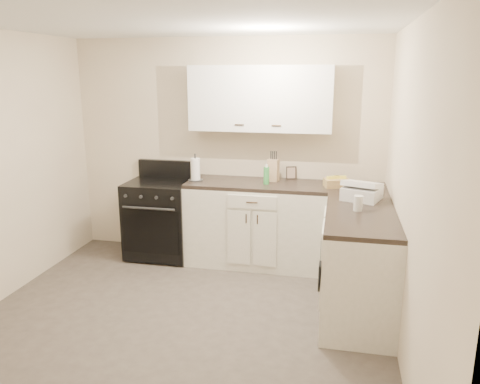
% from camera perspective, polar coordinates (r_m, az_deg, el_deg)
% --- Properties ---
extents(floor, '(3.60, 3.60, 0.00)m').
position_cam_1_polar(floor, '(4.22, -7.60, -15.74)').
color(floor, '#473F38').
rests_on(floor, ground).
extents(ceiling, '(3.60, 3.60, 0.00)m').
position_cam_1_polar(ceiling, '(3.69, -8.94, 20.29)').
color(ceiling, white).
rests_on(ceiling, wall_back).
extents(wall_back, '(3.60, 0.00, 3.60)m').
position_cam_1_polar(wall_back, '(5.45, -1.72, 5.24)').
color(wall_back, beige).
rests_on(wall_back, ground).
extents(wall_right, '(0.00, 3.60, 3.60)m').
position_cam_1_polar(wall_right, '(3.57, 20.02, -0.41)').
color(wall_right, beige).
rests_on(wall_right, ground).
extents(wall_front, '(3.60, 0.00, 3.60)m').
position_cam_1_polar(wall_front, '(2.24, -24.34, -9.39)').
color(wall_front, beige).
rests_on(wall_front, ground).
extents(base_cabinets_back, '(1.55, 0.60, 0.90)m').
position_cam_1_polar(base_cabinets_back, '(5.27, 2.08, -4.04)').
color(base_cabinets_back, white).
rests_on(base_cabinets_back, floor).
extents(base_cabinets_right, '(0.60, 1.90, 0.90)m').
position_cam_1_polar(base_cabinets_right, '(4.59, 14.06, -7.27)').
color(base_cabinets_right, white).
rests_on(base_cabinets_right, floor).
extents(countertop_back, '(1.55, 0.60, 0.04)m').
position_cam_1_polar(countertop_back, '(5.14, 2.12, 0.94)').
color(countertop_back, black).
rests_on(countertop_back, base_cabinets_back).
extents(countertop_right, '(0.60, 1.90, 0.04)m').
position_cam_1_polar(countertop_right, '(4.45, 14.42, -1.63)').
color(countertop_right, black).
rests_on(countertop_right, base_cabinets_right).
extents(upper_cabinets, '(1.55, 0.30, 0.70)m').
position_cam_1_polar(upper_cabinets, '(5.16, 2.51, 11.31)').
color(upper_cabinets, white).
rests_on(upper_cabinets, wall_back).
extents(stove, '(0.73, 0.62, 0.88)m').
position_cam_1_polar(stove, '(5.54, -9.65, -3.20)').
color(stove, black).
rests_on(stove, floor).
extents(knife_block, '(0.13, 0.12, 0.25)m').
position_cam_1_polar(knife_block, '(5.20, 4.09, 2.67)').
color(knife_block, tan).
rests_on(knife_block, countertop_back).
extents(paper_towel, '(0.13, 0.13, 0.25)m').
position_cam_1_polar(paper_towel, '(5.24, -5.46, 2.76)').
color(paper_towel, white).
rests_on(paper_towel, countertop_back).
extents(soap_bottle, '(0.06, 0.06, 0.19)m').
position_cam_1_polar(soap_bottle, '(5.06, 3.23, 2.01)').
color(soap_bottle, green).
rests_on(soap_bottle, countertop_back).
extents(picture_frame, '(0.12, 0.07, 0.14)m').
position_cam_1_polar(picture_frame, '(5.33, 6.27, 2.35)').
color(picture_frame, black).
rests_on(picture_frame, countertop_back).
extents(wicker_basket, '(0.29, 0.23, 0.09)m').
position_cam_1_polar(wicker_basket, '(5.03, 11.71, 1.09)').
color(wicker_basket, tan).
rests_on(wicker_basket, countertop_right).
extents(countertop_grill, '(0.41, 0.40, 0.12)m').
position_cam_1_polar(countertop_grill, '(4.57, 14.62, -0.16)').
color(countertop_grill, white).
rests_on(countertop_grill, countertop_right).
extents(glass_jar, '(0.09, 0.09, 0.13)m').
position_cam_1_polar(glass_jar, '(4.20, 14.21, -1.33)').
color(glass_jar, silver).
rests_on(glass_jar, countertop_right).
extents(oven_mitt_near, '(0.02, 0.13, 0.23)m').
position_cam_1_polar(oven_mitt_near, '(4.04, 9.67, -10.08)').
color(oven_mitt_near, black).
rests_on(oven_mitt_near, base_cabinets_right).
extents(oven_mitt_far, '(0.02, 0.15, 0.25)m').
position_cam_1_polar(oven_mitt_far, '(4.37, 9.94, -7.23)').
color(oven_mitt_far, black).
rests_on(oven_mitt_far, base_cabinets_right).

